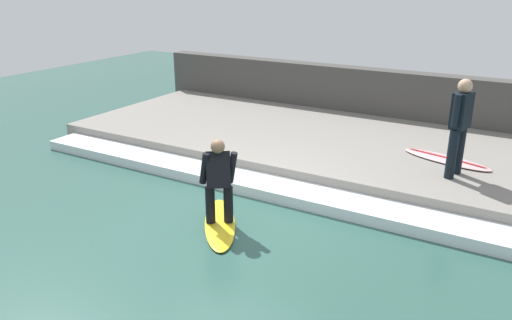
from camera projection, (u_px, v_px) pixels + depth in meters
ground_plane at (230, 216)px, 8.00m from camera, size 28.00×28.00×0.00m
concrete_ledge at (322, 143)px, 10.94m from camera, size 4.40×11.11×0.36m
back_wall at (360, 97)px, 12.74m from camera, size 0.50×11.66×1.46m
wave_foam_crest at (265, 187)px, 8.89m from camera, size 0.73×10.55×0.19m
surfboard_riding at (220, 223)px, 7.70m from camera, size 1.71×1.38×0.06m
surfer_riding at (219, 177)px, 7.44m from camera, size 0.54×0.52×1.33m
surfer_waiting_near at (460, 123)px, 8.36m from camera, size 0.56×0.32×1.69m
surfboard_waiting_near at (446, 159)px, 9.37m from camera, size 0.92×1.76×0.07m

